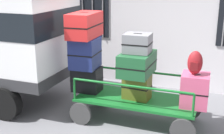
# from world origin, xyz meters

# --- Properties ---
(ground_plane) EXTENTS (40.00, 40.00, 0.00)m
(ground_plane) POSITION_xyz_m (0.00, 0.00, 0.00)
(ground_plane) COLOR slate
(luggage_cart) EXTENTS (2.48, 1.12, 0.51)m
(luggage_cart) POSITION_xyz_m (0.26, 0.33, 0.41)
(luggage_cart) COLOR #146023
(luggage_cart) RESTS_ON ground
(cart_railing) EXTENTS (2.35, 0.98, 0.44)m
(cart_railing) POSITION_xyz_m (0.26, 0.33, 0.88)
(cart_railing) COLOR #146023
(cart_railing) RESTS_ON luggage_cart
(suitcase_left_bottom) EXTENTS (0.60, 0.43, 0.54)m
(suitcase_left_bottom) POSITION_xyz_m (-0.86, 0.37, 0.78)
(suitcase_left_bottom) COLOR black
(suitcase_left_bottom) RESTS_ON luggage_cart
(suitcase_left_middle) EXTENTS (0.56, 0.64, 0.64)m
(suitcase_left_middle) POSITION_xyz_m (-0.86, 0.31, 1.36)
(suitcase_left_middle) COLOR navy
(suitcase_left_middle) RESTS_ON suitcase_left_bottom
(suitcase_left_top) EXTENTS (0.53, 0.93, 0.50)m
(suitcase_left_top) POSITION_xyz_m (-0.86, 0.32, 1.93)
(suitcase_left_top) COLOR #B21E1E
(suitcase_left_top) RESTS_ON suitcase_left_middle
(suitcase_midleft_bottom) EXTENTS (0.56, 0.39, 0.52)m
(suitcase_midleft_bottom) POSITION_xyz_m (0.26, 0.33, 0.77)
(suitcase_midleft_bottom) COLOR #4C5119
(suitcase_midleft_bottom) RESTS_ON luggage_cart
(suitcase_midleft_middle) EXTENTS (0.59, 0.89, 0.44)m
(suitcase_midleft_middle) POSITION_xyz_m (0.26, 0.31, 1.25)
(suitcase_midleft_middle) COLOR #194C28
(suitcase_midleft_middle) RESTS_ON suitcase_midleft_bottom
(suitcase_midleft_top) EXTENTS (0.51, 0.47, 0.37)m
(suitcase_midleft_top) POSITION_xyz_m (0.26, 0.30, 1.65)
(suitcase_midleft_top) COLOR slate
(suitcase_midleft_top) RESTS_ON suitcase_midleft_middle
(suitcase_center_bottom) EXTENTS (0.53, 0.55, 0.63)m
(suitcase_center_bottom) POSITION_xyz_m (1.37, 0.37, 0.82)
(suitcase_center_bottom) COLOR #CC4C72
(suitcase_center_bottom) RESTS_ON luggage_cart
(backpack) EXTENTS (0.27, 0.22, 0.44)m
(backpack) POSITION_xyz_m (1.34, 0.32, 1.36)
(backpack) COLOR maroon
(backpack) RESTS_ON suitcase_center_bottom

